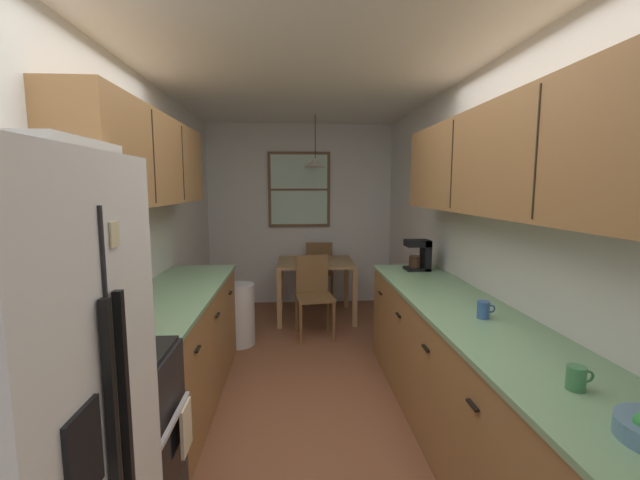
% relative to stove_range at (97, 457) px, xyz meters
% --- Properties ---
extents(ground_plane, '(12.00, 12.00, 0.00)m').
position_rel_stove_range_xyz_m(ground_plane, '(0.99, 1.52, -0.47)').
color(ground_plane, brown).
extents(wall_left, '(0.10, 9.00, 2.55)m').
position_rel_stove_range_xyz_m(wall_left, '(-0.36, 1.52, 0.80)').
color(wall_left, silver).
rests_on(wall_left, ground).
extents(wall_right, '(0.10, 9.00, 2.55)m').
position_rel_stove_range_xyz_m(wall_right, '(2.34, 1.52, 0.80)').
color(wall_right, silver).
rests_on(wall_right, ground).
extents(wall_back, '(4.40, 0.10, 2.55)m').
position_rel_stove_range_xyz_m(wall_back, '(0.99, 4.17, 0.80)').
color(wall_back, silver).
rests_on(wall_back, ground).
extents(ceiling_slab, '(4.40, 9.00, 0.08)m').
position_rel_stove_range_xyz_m(ceiling_slab, '(0.99, 1.52, 2.12)').
color(ceiling_slab, white).
extents(stove_range, '(0.66, 0.63, 1.10)m').
position_rel_stove_range_xyz_m(stove_range, '(0.00, 0.00, 0.00)').
color(stove_range, black).
rests_on(stove_range, ground).
extents(microwave_over_range, '(0.39, 0.59, 0.34)m').
position_rel_stove_range_xyz_m(microwave_over_range, '(-0.11, 0.00, 1.22)').
color(microwave_over_range, white).
extents(counter_left, '(0.64, 2.02, 0.90)m').
position_rel_stove_range_xyz_m(counter_left, '(-0.01, 1.32, -0.02)').
color(counter_left, olive).
rests_on(counter_left, ground).
extents(upper_cabinets_left, '(0.33, 2.10, 0.63)m').
position_rel_stove_range_xyz_m(upper_cabinets_left, '(-0.15, 1.27, 1.39)').
color(upper_cabinets_left, olive).
extents(counter_right, '(0.64, 3.31, 0.90)m').
position_rel_stove_range_xyz_m(counter_right, '(1.99, 0.58, -0.02)').
color(counter_right, olive).
rests_on(counter_right, ground).
extents(upper_cabinets_right, '(0.33, 2.99, 0.65)m').
position_rel_stove_range_xyz_m(upper_cabinets_right, '(2.13, 0.53, 1.35)').
color(upper_cabinets_right, olive).
extents(dining_table, '(0.96, 0.85, 0.74)m').
position_rel_stove_range_xyz_m(dining_table, '(1.17, 3.40, 0.16)').
color(dining_table, '#A87F51').
rests_on(dining_table, ground).
extents(dining_chair_near, '(0.44, 0.44, 0.90)m').
position_rel_stove_range_xyz_m(dining_chair_near, '(1.11, 2.76, 0.03)').
color(dining_chair_near, brown).
rests_on(dining_chair_near, ground).
extents(dining_chair_far, '(0.40, 0.40, 0.90)m').
position_rel_stove_range_xyz_m(dining_chair_far, '(1.25, 4.03, 0.03)').
color(dining_chair_far, brown).
rests_on(dining_chair_far, ground).
extents(pendant_light, '(0.29, 0.29, 0.63)m').
position_rel_stove_range_xyz_m(pendant_light, '(1.17, 3.40, 1.50)').
color(pendant_light, black).
extents(back_window, '(0.87, 0.05, 1.05)m').
position_rel_stove_range_xyz_m(back_window, '(0.98, 4.10, 1.16)').
color(back_window, brown).
extents(trash_bin, '(0.35, 0.35, 0.65)m').
position_rel_stove_range_xyz_m(trash_bin, '(0.29, 2.52, -0.14)').
color(trash_bin, silver).
rests_on(trash_bin, ground).
extents(storage_canister, '(0.12, 0.12, 0.21)m').
position_rel_stove_range_xyz_m(storage_canister, '(-0.01, 0.53, 0.53)').
color(storage_canister, '#D84C19').
rests_on(storage_canister, counter_left).
extents(dish_towel, '(0.02, 0.16, 0.24)m').
position_rel_stove_range_xyz_m(dish_towel, '(0.35, 0.16, 0.03)').
color(dish_towel, beige).
extents(coffee_maker, '(0.22, 0.18, 0.28)m').
position_rel_stove_range_xyz_m(coffee_maker, '(2.07, 1.96, 0.58)').
color(coffee_maker, black).
rests_on(coffee_maker, counter_right).
extents(mug_by_coffeemaker, '(0.11, 0.07, 0.09)m').
position_rel_stove_range_xyz_m(mug_by_coffeemaker, '(1.96, -0.34, 0.48)').
color(mug_by_coffeemaker, '#3F7F4C').
rests_on(mug_by_coffeemaker, counter_right).
extents(mug_spare, '(0.11, 0.07, 0.10)m').
position_rel_stove_range_xyz_m(mug_spare, '(2.01, 0.52, 0.48)').
color(mug_spare, '#335999').
rests_on(mug_spare, counter_right).
extents(table_serving_bowl, '(0.20, 0.20, 0.06)m').
position_rel_stove_range_xyz_m(table_serving_bowl, '(1.22, 3.32, 0.29)').
color(table_serving_bowl, '#4C7299').
rests_on(table_serving_bowl, dining_table).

